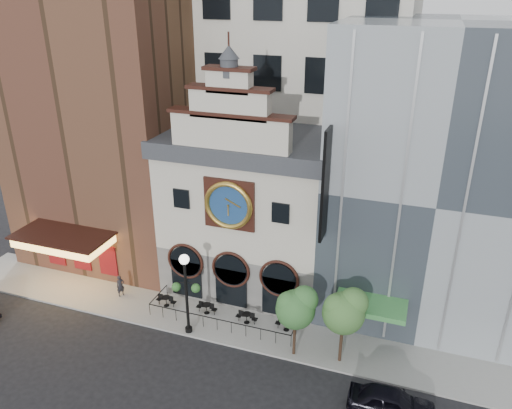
{
  "coord_description": "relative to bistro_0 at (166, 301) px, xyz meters",
  "views": [
    {
      "loc": [
        11.81,
        -24.42,
        22.2
      ],
      "look_at": [
        1.17,
        6.0,
        7.84
      ],
      "focal_mm": 35.0,
      "sensor_mm": 36.0,
      "label": 1
    }
  ],
  "objects": [
    {
      "name": "cafe_railing",
      "position": [
        4.7,
        -0.05,
        -0.01
      ],
      "size": [
        10.6,
        2.6,
        0.9
      ],
      "primitive_type": null,
      "color": "black",
      "rests_on": "sidewalk"
    },
    {
      "name": "office_tower",
      "position": [
        4.7,
        17.45,
        19.39
      ],
      "size": [
        20.0,
        16.0,
        40.0
      ],
      "primitive_type": "cube",
      "color": "beige",
      "rests_on": "ground"
    },
    {
      "name": "pedestrian",
      "position": [
        -3.92,
        0.05,
        0.41
      ],
      "size": [
        0.69,
        0.76,
        1.74
      ],
      "primitive_type": "imported",
      "rotation": [
        0.0,
        0.0,
        1.0
      ],
      "color": "black",
      "rests_on": "sidewalk"
    },
    {
      "name": "clock_building",
      "position": [
        4.7,
        5.28,
        6.07
      ],
      "size": [
        12.6,
        8.78,
        18.65
      ],
      "color": "#605E5B",
      "rests_on": "ground"
    },
    {
      "name": "bistro_0",
      "position": [
        0.0,
        0.0,
        0.0
      ],
      "size": [
        1.58,
        0.68,
        0.9
      ],
      "color": "black",
      "rests_on": "sidewalk"
    },
    {
      "name": "bistro_1",
      "position": [
        3.22,
        0.16,
        0.0
      ],
      "size": [
        1.58,
        0.68,
        0.9
      ],
      "color": "black",
      "rests_on": "sidewalk"
    },
    {
      "name": "tree_left",
      "position": [
        10.4,
        -1.9,
        3.2
      ],
      "size": [
        2.59,
        2.5,
        4.99
      ],
      "color": "#382619",
      "rests_on": "sidewalk"
    },
    {
      "name": "tree_right",
      "position": [
        13.33,
        -1.55,
        3.4
      ],
      "size": [
        2.73,
        2.63,
        5.27
      ],
      "color": "#382619",
      "rests_on": "sidewalk"
    },
    {
      "name": "bistro_3",
      "position": [
        9.23,
        0.22,
        0.0
      ],
      "size": [
        1.58,
        0.68,
        0.9
      ],
      "color": "black",
      "rests_on": "sidewalk"
    },
    {
      "name": "retail_building",
      "position": [
        17.69,
        7.44,
        9.53
      ],
      "size": [
        14.0,
        14.4,
        20.0
      ],
      "color": "gray",
      "rests_on": "ground"
    },
    {
      "name": "sidewalk",
      "position": [
        4.7,
        -0.05,
        -0.54
      ],
      "size": [
        44.0,
        5.0,
        0.15
      ],
      "primitive_type": "cube",
      "color": "gray",
      "rests_on": "ground"
    },
    {
      "name": "ground",
      "position": [
        4.7,
        -2.55,
        -0.61
      ],
      "size": [
        120.0,
        120.0,
        0.0
      ],
      "primitive_type": "plane",
      "color": "black",
      "rests_on": "ground"
    },
    {
      "name": "theater_building",
      "position": [
        -8.3,
        7.41,
        11.99
      ],
      "size": [
        14.0,
        15.6,
        25.0
      ],
      "color": "brown",
      "rests_on": "ground"
    },
    {
      "name": "bistro_2",
      "position": [
        6.36,
        0.07,
        0.0
      ],
      "size": [
        1.58,
        0.68,
        0.9
      ],
      "color": "black",
      "rests_on": "sidewalk"
    },
    {
      "name": "car_right",
      "position": [
        16.78,
        -4.82,
        0.21
      ],
      "size": [
        4.94,
        2.14,
        1.66
      ],
      "primitive_type": "imported",
      "rotation": [
        0.0,
        0.0,
        1.61
      ],
      "color": "black",
      "rests_on": "ground"
    },
    {
      "name": "lamppost",
      "position": [
        2.91,
        -2.15,
        3.28
      ],
      "size": [
        1.9,
        0.92,
        6.06
      ],
      "rotation": [
        0.0,
        0.0,
        0.23
      ],
      "color": "black",
      "rests_on": "sidewalk"
    }
  ]
}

